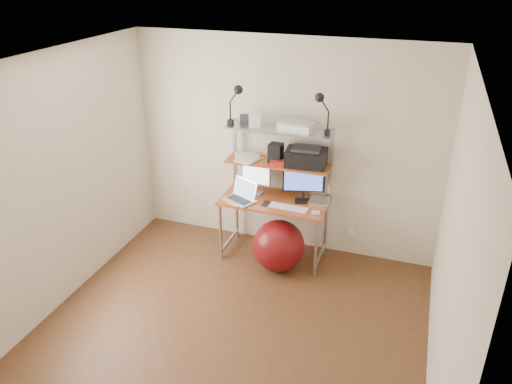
% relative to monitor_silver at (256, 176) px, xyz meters
% --- Properties ---
extents(room, '(3.60, 3.60, 3.60)m').
position_rel_monitor_silver_xyz_m(room, '(0.26, -1.56, 0.29)').
color(room, brown).
rests_on(room, ground).
extents(computer_desk, '(1.20, 0.60, 1.57)m').
position_rel_monitor_silver_xyz_m(computer_desk, '(0.26, -0.06, -0.00)').
color(computer_desk, '#AF4F22').
rests_on(computer_desk, ground).
extents(desktop, '(1.20, 0.60, 0.00)m').
position_rel_monitor_silver_xyz_m(desktop, '(0.26, -0.12, -0.22)').
color(desktop, '#AF4F22').
rests_on(desktop, computer_desk).
extents(mid_shelf, '(1.18, 0.34, 0.00)m').
position_rel_monitor_silver_xyz_m(mid_shelf, '(0.26, 0.01, 0.20)').
color(mid_shelf, '#AF4F22').
rests_on(mid_shelf, computer_desk).
extents(top_shelf, '(1.18, 0.34, 0.00)m').
position_rel_monitor_silver_xyz_m(top_shelf, '(0.26, 0.01, 0.60)').
color(top_shelf, '#A4A4A9').
rests_on(top_shelf, computer_desk).
extents(floor, '(3.60, 3.60, 0.00)m').
position_rel_monitor_silver_xyz_m(floor, '(0.26, -1.56, -0.96)').
color(floor, brown).
rests_on(floor, ground).
extents(wall_outlet, '(0.08, 0.01, 0.12)m').
position_rel_monitor_silver_xyz_m(wall_outlet, '(1.11, 0.23, -0.66)').
color(wall_outlet, white).
rests_on(wall_outlet, room).
extents(monitor_silver, '(0.37, 0.15, 0.41)m').
position_rel_monitor_silver_xyz_m(monitor_silver, '(0.00, 0.00, 0.00)').
color(monitor_silver, '#AAAAAE').
rests_on(monitor_silver, desktop).
extents(monitor_black, '(0.46, 0.18, 0.47)m').
position_rel_monitor_silver_xyz_m(monitor_black, '(0.57, -0.04, 0.02)').
color(monitor_black, black).
rests_on(monitor_black, desktop).
extents(laptop, '(0.42, 0.39, 0.30)m').
position_rel_monitor_silver_xyz_m(laptop, '(-0.08, -0.23, -0.17)').
color(laptop, silver).
rests_on(laptop, desktop).
extents(keyboard, '(0.44, 0.14, 0.01)m').
position_rel_monitor_silver_xyz_m(keyboard, '(0.46, -0.26, -0.21)').
color(keyboard, white).
rests_on(keyboard, desktop).
extents(mouse, '(0.09, 0.07, 0.02)m').
position_rel_monitor_silver_xyz_m(mouse, '(0.78, -0.29, -0.20)').
color(mouse, white).
rests_on(mouse, desktop).
extents(mac_mini, '(0.22, 0.22, 0.04)m').
position_rel_monitor_silver_xyz_m(mac_mini, '(0.76, -0.02, -0.19)').
color(mac_mini, silver).
rests_on(mac_mini, desktop).
extents(phone, '(0.08, 0.13, 0.01)m').
position_rel_monitor_silver_xyz_m(phone, '(0.20, -0.24, -0.21)').
color(phone, black).
rests_on(phone, desktop).
extents(printer, '(0.47, 0.34, 0.21)m').
position_rel_monitor_silver_xyz_m(printer, '(0.57, 0.02, 0.29)').
color(printer, black).
rests_on(printer, mid_shelf).
extents(nas_cube, '(0.15, 0.15, 0.21)m').
position_rel_monitor_silver_xyz_m(nas_cube, '(0.23, 0.01, 0.30)').
color(nas_cube, black).
rests_on(nas_cube, mid_shelf).
extents(red_box, '(0.21, 0.16, 0.05)m').
position_rel_monitor_silver_xyz_m(red_box, '(0.29, -0.08, 0.22)').
color(red_box, red).
rests_on(red_box, mid_shelf).
extents(scanner, '(0.37, 0.26, 0.09)m').
position_rel_monitor_silver_xyz_m(scanner, '(0.45, 0.00, 0.64)').
color(scanner, white).
rests_on(scanner, top_shelf).
extents(box_white, '(0.15, 0.13, 0.14)m').
position_rel_monitor_silver_xyz_m(box_white, '(-0.00, -0.03, 0.67)').
color(box_white, white).
rests_on(box_white, top_shelf).
extents(box_grey, '(0.12, 0.12, 0.10)m').
position_rel_monitor_silver_xyz_m(box_grey, '(-0.15, 0.04, 0.64)').
color(box_grey, '#2B2B2D').
rests_on(box_grey, top_shelf).
extents(clip_lamp_left, '(0.18, 0.10, 0.45)m').
position_rel_monitor_silver_xyz_m(clip_lamp_left, '(-0.20, -0.06, 0.92)').
color(clip_lamp_left, black).
rests_on(clip_lamp_left, top_shelf).
extents(clip_lamp_right, '(0.18, 0.10, 0.44)m').
position_rel_monitor_silver_xyz_m(clip_lamp_right, '(0.72, -0.05, 0.92)').
color(clip_lamp_right, black).
rests_on(clip_lamp_right, top_shelf).
extents(exercise_ball, '(0.59, 0.59, 0.59)m').
position_rel_monitor_silver_xyz_m(exercise_ball, '(0.39, -0.35, -0.66)').
color(exercise_ball, maroon).
rests_on(exercise_ball, floor).
extents(paper_stack, '(0.36, 0.39, 0.02)m').
position_rel_monitor_silver_xyz_m(paper_stack, '(-0.12, -0.00, 0.21)').
color(paper_stack, white).
rests_on(paper_stack, mid_shelf).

